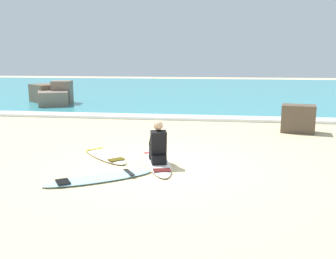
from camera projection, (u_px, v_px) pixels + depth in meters
The scene contains 9 objects.
ground_plane at pixel (163, 166), 8.22m from camera, with size 80.00×80.00×0.00m, color beige.
sea at pixel (205, 90), 27.87m from camera, with size 80.00×28.00×0.10m, color teal.
breaking_foam at pixel (189, 118), 14.56m from camera, with size 80.00×0.90×0.11m, color white.
surfboard_main at pixel (157, 161), 8.45m from camera, with size 1.23×2.53×0.08m.
surfer_seated at pixel (158, 146), 8.18m from camera, with size 0.52×0.77×0.95m.
surfboard_spare_near at pixel (99, 178), 7.27m from camera, with size 2.11×1.68×0.08m.
surfboard_spare_far at pixel (104, 155), 9.01m from camera, with size 1.76×1.83×0.08m.
rock_outcrop_distant at pixel (53, 96), 18.79m from camera, with size 2.97×3.36×1.24m.
shoreline_rock at pixel (298, 119), 11.91m from camera, with size 0.71×1.03×0.89m, color brown.
Camera 1 is at (1.25, -7.82, 2.34)m, focal length 39.60 mm.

